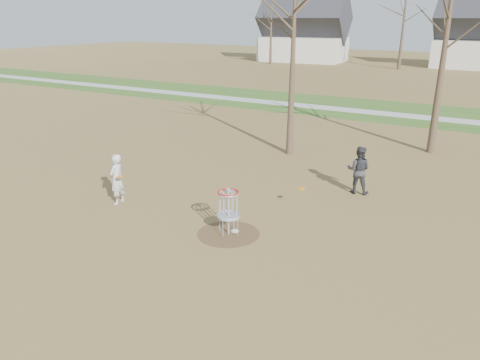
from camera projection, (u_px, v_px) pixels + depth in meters
The scene contains 10 objects.
ground at pixel (229, 234), 13.43m from camera, with size 160.00×160.00×0.00m, color brown.
green_band at pixel (398, 112), 30.52m from camera, with size 160.00×8.00×0.01m, color #2D5119.
footpath at pixel (394, 114), 29.70m from camera, with size 160.00×1.50×0.01m, color #9E9E99.
dirt_circle at pixel (229, 234), 13.43m from camera, with size 1.80×1.80×0.01m, color #47331E.
player_standing at pixel (117, 179), 15.37m from camera, with size 0.62×0.40×1.69m, color silver.
player_throwing at pixel (359, 170), 16.29m from camera, with size 0.82×0.64×1.69m, color #2F3033.
disc_grounded at pixel (235, 231), 13.56m from camera, with size 0.22×0.22×0.02m, color white.
discs_in_play at pixel (215, 183), 14.88m from camera, with size 5.32×2.98×0.38m.
disc_golf_basket at pixel (228, 204), 13.13m from camera, with size 0.64×0.64×1.35m.
bare_trees at pixel (466, 23), 39.93m from camera, with size 52.62×44.98×9.00m.
Camera 1 is at (6.44, -10.32, 5.91)m, focal length 35.00 mm.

